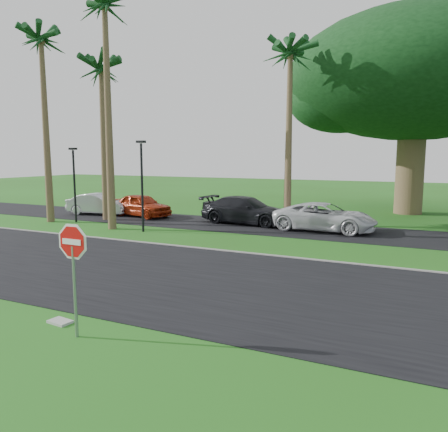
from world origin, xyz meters
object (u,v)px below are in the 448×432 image
Objects in this scene: car_silver at (99,204)px; car_red at (142,205)px; car_dark at (246,211)px; car_minivan at (325,217)px; stop_sign_near at (73,257)px.

car_red reaches higher than car_silver.
car_red is at bearing 95.21° from car_dark.
car_minivan reaches higher than car_silver.
stop_sign_near is 0.50× the size of car_minivan.
car_silver is at bearing 111.29° from car_red.
car_dark is at bearing 99.42° from stop_sign_near.
car_silver is 3.10m from car_red.
stop_sign_near is 16.41m from car_dark.
car_silver is at bearing 92.16° from car_minivan.
car_silver is 0.79× the size of car_dark.
stop_sign_near is 0.62× the size of car_silver.
car_red is (3.06, 0.48, 0.03)m from car_silver.
car_red is at bearing -90.56° from car_silver.
stop_sign_near is at bearing -149.75° from car_silver.
car_red is at bearing 121.58° from stop_sign_near.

